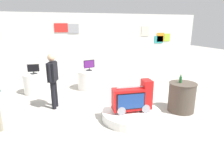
% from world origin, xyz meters
% --- Properties ---
extents(ground_plane, '(30.00, 30.00, 0.00)m').
position_xyz_m(ground_plane, '(0.00, 0.00, 0.00)').
color(ground_plane, '#B2ADA3').
extents(back_wall_display, '(11.08, 0.13, 2.81)m').
position_xyz_m(back_wall_display, '(0.01, 4.27, 1.41)').
color(back_wall_display, silver).
rests_on(back_wall_display, ground).
extents(main_display_pedestal, '(1.51, 1.51, 0.22)m').
position_xyz_m(main_display_pedestal, '(0.35, 0.01, 0.11)').
color(main_display_pedestal, white).
rests_on(main_display_pedestal, ground).
extents(novelty_firetruck_tv, '(1.02, 0.48, 0.81)m').
position_xyz_m(novelty_firetruck_tv, '(0.37, -0.00, 0.55)').
color(novelty_firetruck_tv, gray).
rests_on(novelty_firetruck_tv, main_display_pedestal).
extents(display_pedestal_left_rear, '(0.89, 0.89, 0.70)m').
position_xyz_m(display_pedestal_left_rear, '(-0.09, 2.87, 0.35)').
color(display_pedestal_left_rear, white).
rests_on(display_pedestal_left_rear, ground).
extents(tv_on_left_rear, '(0.42, 0.24, 0.39)m').
position_xyz_m(tv_on_left_rear, '(-0.09, 2.87, 0.91)').
color(tv_on_left_rear, black).
rests_on(tv_on_left_rear, display_pedestal_left_rear).
extents(display_pedestal_center_rear, '(0.78, 0.78, 0.70)m').
position_xyz_m(display_pedestal_center_rear, '(-2.04, 3.01, 0.35)').
color(display_pedestal_center_rear, white).
rests_on(display_pedestal_center_rear, ground).
extents(tv_on_center_rear, '(0.39, 0.24, 0.33)m').
position_xyz_m(tv_on_center_rear, '(-2.04, 3.00, 0.87)').
color(tv_on_center_rear, black).
rests_on(tv_on_center_rear, display_pedestal_center_rear).
extents(side_table_round, '(0.75, 0.75, 0.82)m').
position_xyz_m(side_table_round, '(1.89, 0.03, 0.42)').
color(side_table_round, '#4C4238').
rests_on(side_table_round, ground).
extents(bottle_on_side_table, '(0.07, 0.07, 0.23)m').
position_xyz_m(bottle_on_side_table, '(1.83, 0.08, 0.91)').
color(bottle_on_side_table, '#195926').
rests_on(bottle_on_side_table, side_table_round).
extents(shopper_browsing_rear, '(0.32, 0.53, 1.58)m').
position_xyz_m(shopper_browsing_rear, '(-1.46, 1.42, 0.92)').
color(shopper_browsing_rear, black).
rests_on(shopper_browsing_rear, ground).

